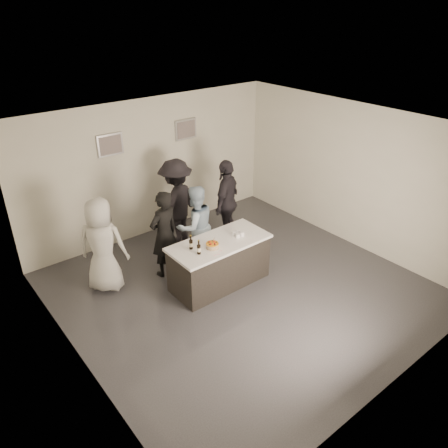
# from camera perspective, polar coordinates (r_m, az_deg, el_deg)

# --- Properties ---
(floor) EXTENTS (6.00, 6.00, 0.00)m
(floor) POSITION_cam_1_polar(r_m,az_deg,el_deg) (8.17, 2.22, -8.44)
(floor) COLOR #3D3D42
(floor) RESTS_ON ground
(ceiling) EXTENTS (6.00, 6.00, 0.00)m
(ceiling) POSITION_cam_1_polar(r_m,az_deg,el_deg) (6.84, 2.68, 12.29)
(ceiling) COLOR white
(wall_back) EXTENTS (6.00, 0.04, 3.00)m
(wall_back) POSITION_cam_1_polar(r_m,az_deg,el_deg) (9.65, -9.41, 7.24)
(wall_back) COLOR silver
(wall_back) RESTS_ON ground
(wall_front) EXTENTS (6.00, 0.04, 3.00)m
(wall_front) POSITION_cam_1_polar(r_m,az_deg,el_deg) (5.82, 22.44, -9.49)
(wall_front) COLOR silver
(wall_front) RESTS_ON ground
(wall_left) EXTENTS (0.04, 6.00, 3.00)m
(wall_left) POSITION_cam_1_polar(r_m,az_deg,el_deg) (6.11, -19.53, -7.01)
(wall_left) COLOR silver
(wall_left) RESTS_ON ground
(wall_right) EXTENTS (0.04, 6.00, 3.00)m
(wall_right) POSITION_cam_1_polar(r_m,az_deg,el_deg) (9.47, 16.36, 6.07)
(wall_right) COLOR silver
(wall_right) RESTS_ON ground
(picture_left) EXTENTS (0.54, 0.04, 0.44)m
(picture_left) POSITION_cam_1_polar(r_m,az_deg,el_deg) (9.03, -14.65, 9.97)
(picture_left) COLOR #B2B2B7
(picture_left) RESTS_ON wall_back
(picture_right) EXTENTS (0.54, 0.04, 0.44)m
(picture_right) POSITION_cam_1_polar(r_m,az_deg,el_deg) (9.86, -5.03, 12.22)
(picture_right) COLOR #B2B2B7
(picture_right) RESTS_ON wall_back
(bar_counter) EXTENTS (1.86, 0.86, 0.90)m
(bar_counter) POSITION_cam_1_polar(r_m,az_deg,el_deg) (8.07, -0.61, -5.06)
(bar_counter) COLOR white
(bar_counter) RESTS_ON ground
(cake) EXTENTS (0.23, 0.23, 0.08)m
(cake) POSITION_cam_1_polar(r_m,az_deg,el_deg) (7.62, -1.53, -2.88)
(cake) COLOR orange
(cake) RESTS_ON bar_counter
(beer_bottle_a) EXTENTS (0.07, 0.07, 0.26)m
(beer_bottle_a) POSITION_cam_1_polar(r_m,az_deg,el_deg) (7.57, -4.35, -2.40)
(beer_bottle_a) COLOR black
(beer_bottle_a) RESTS_ON bar_counter
(beer_bottle_b) EXTENTS (0.07, 0.07, 0.26)m
(beer_bottle_b) POSITION_cam_1_polar(r_m,az_deg,el_deg) (7.41, -3.31, -3.05)
(beer_bottle_b) COLOR black
(beer_bottle_b) RESTS_ON bar_counter
(tumbler_cluster) EXTENTS (0.19, 0.19, 0.08)m
(tumbler_cluster) POSITION_cam_1_polar(r_m,az_deg,el_deg) (8.01, 1.82, -1.25)
(tumbler_cluster) COLOR gold
(tumbler_cluster) RESTS_ON bar_counter
(candles) EXTENTS (0.24, 0.08, 0.01)m
(candles) POSITION_cam_1_polar(r_m,az_deg,el_deg) (7.49, -0.54, -3.77)
(candles) COLOR pink
(candles) RESTS_ON bar_counter
(person_main_black) EXTENTS (0.69, 0.51, 1.72)m
(person_main_black) POSITION_cam_1_polar(r_m,az_deg,el_deg) (8.23, -7.82, -1.31)
(person_main_black) COLOR black
(person_main_black) RESTS_ON ground
(person_main_blue) EXTENTS (0.86, 0.70, 1.66)m
(person_main_blue) POSITION_cam_1_polar(r_m,az_deg,el_deg) (8.51, -3.74, -0.28)
(person_main_blue) COLOR #A6C3DA
(person_main_blue) RESTS_ON ground
(person_guest_left) EXTENTS (1.02, 1.02, 1.79)m
(person_guest_left) POSITION_cam_1_polar(r_m,az_deg,el_deg) (8.02, -15.59, -2.70)
(person_guest_left) COLOR silver
(person_guest_left) RESTS_ON ground
(person_guest_right) EXTENTS (1.17, 0.95, 1.86)m
(person_guest_right) POSITION_cam_1_polar(r_m,az_deg,el_deg) (9.28, 0.36, 2.95)
(person_guest_right) COLOR #28252C
(person_guest_right) RESTS_ON ground
(person_guest_back) EXTENTS (1.41, 1.13, 1.90)m
(person_guest_back) POSITION_cam_1_polar(r_m,az_deg,el_deg) (9.22, -6.22, 2.75)
(person_guest_back) COLOR black
(person_guest_back) RESTS_ON ground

